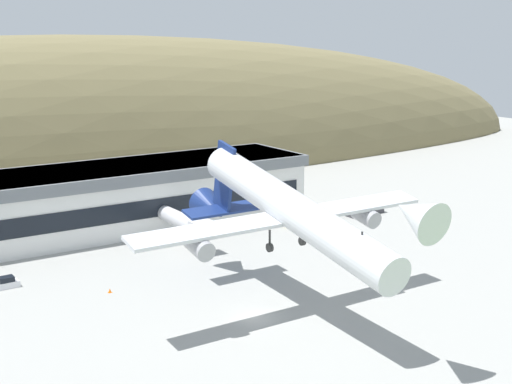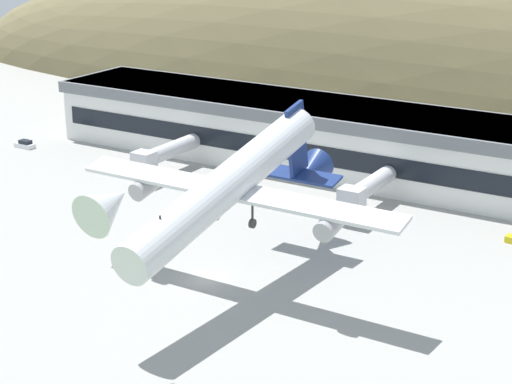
# 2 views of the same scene
# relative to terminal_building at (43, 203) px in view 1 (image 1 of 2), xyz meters

# --- Properties ---
(ground_plane) EXTENTS (404.70, 404.70, 0.00)m
(ground_plane) POSITION_rel_terminal_building_xyz_m (10.96, -47.69, -6.36)
(ground_plane) COLOR #9E9E99
(hill_backdrop) EXTENTS (321.81, 50.13, 67.52)m
(hill_backdrop) POSITION_rel_terminal_building_xyz_m (22.40, 53.50, -6.36)
(hill_backdrop) COLOR olive
(hill_backdrop) RESTS_ON ground_plane
(terminal_building) EXTENTS (97.39, 18.33, 11.23)m
(terminal_building) POSITION_rel_terminal_building_xyz_m (0.00, 0.00, 0.00)
(terminal_building) COLOR white
(terminal_building) RESTS_ON ground_plane
(jetway_1) EXTENTS (3.38, 14.61, 5.43)m
(jetway_1) POSITION_rel_terminal_building_xyz_m (18.07, -16.72, -2.37)
(jetway_1) COLOR silver
(jetway_1) RESTS_ON ground_plane
(cargo_airplane) EXTENTS (41.54, 45.59, 13.02)m
(cargo_airplane) POSITION_rel_terminal_building_xyz_m (15.42, -48.62, 6.66)
(cargo_airplane) COLOR silver
(service_car_0) EXTENTS (4.02, 1.96, 1.60)m
(service_car_0) POSITION_rel_terminal_building_xyz_m (40.57, -16.47, -5.70)
(service_car_0) COLOR gold
(service_car_0) RESTS_ON ground_plane
(service_car_2) EXTENTS (3.69, 1.79, 1.56)m
(service_car_2) POSITION_rel_terminal_building_xyz_m (-11.75, -20.02, -5.72)
(service_car_2) COLOR silver
(service_car_2) RESTS_ON ground_plane
(fuel_truck) EXTENTS (8.08, 2.42, 3.19)m
(fuel_truck) POSITION_rel_terminal_building_xyz_m (56.59, -16.83, -4.84)
(fuel_truck) COLOR #333338
(fuel_truck) RESTS_ON ground_plane
(traffic_cone_0) EXTENTS (0.52, 0.52, 0.58)m
(traffic_cone_0) POSITION_rel_terminal_building_xyz_m (-0.52, -29.62, -6.08)
(traffic_cone_0) COLOR orange
(traffic_cone_0) RESTS_ON ground_plane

